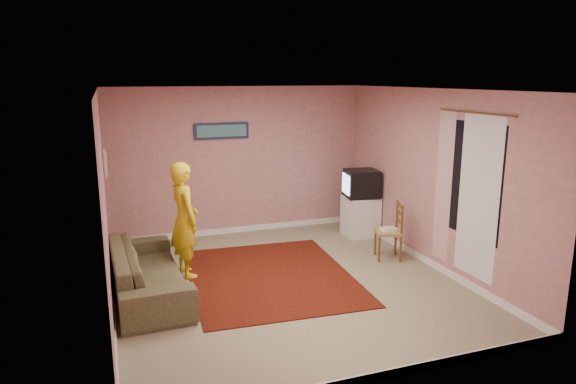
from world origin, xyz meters
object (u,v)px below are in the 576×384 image
object	(u,v)px
tv_cabinet	(360,216)
crt_tv	(361,183)
chair_a	(357,201)
sofa	(148,271)
person	(184,220)
chair_b	(389,225)

from	to	relation	value
tv_cabinet	crt_tv	xyz separation A→B (m)	(-0.01, 0.00, 0.59)
chair_a	sofa	size ratio (longest dim) A/B	0.24
person	crt_tv	bearing A→B (deg)	-86.82
crt_tv	person	xyz separation A→B (m)	(-3.18, -0.84, -0.13)
chair_a	person	bearing A→B (deg)	-165.73
crt_tv	person	distance (m)	3.29
crt_tv	sofa	xyz separation A→B (m)	(-3.74, -1.35, -0.62)
crt_tv	person	size ratio (longest dim) A/B	0.38
tv_cabinet	chair_a	size ratio (longest dim) A/B	1.32
sofa	tv_cabinet	bearing A→B (deg)	-72.50
chair_a	crt_tv	bearing A→B (deg)	-97.02
person	sofa	bearing A→B (deg)	120.45
crt_tv	sofa	world-z (taller)	crt_tv
crt_tv	sofa	bearing A→B (deg)	-151.19
sofa	chair_a	bearing A→B (deg)	-70.30
chair_a	person	size ratio (longest dim) A/B	0.33
tv_cabinet	person	distance (m)	3.33
crt_tv	chair_a	world-z (taller)	crt_tv
chair_b	sofa	distance (m)	3.61
crt_tv	chair_a	distance (m)	0.38
tv_cabinet	person	size ratio (longest dim) A/B	0.43
tv_cabinet	chair_b	xyz separation A→B (m)	(-0.15, -1.20, 0.19)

